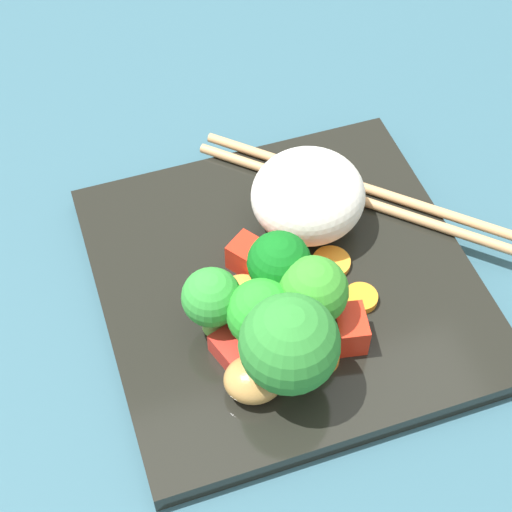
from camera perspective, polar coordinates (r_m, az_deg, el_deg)
name	(u,v)px	position (r cm, az deg, el deg)	size (l,w,h in cm)	color
ground_plane	(285,298)	(55.77, 2.06, -2.93)	(110.00, 110.00, 2.00)	#2E5462
square_plate	(286,283)	(54.36, 2.11, -1.88)	(24.16, 24.16, 1.48)	black
rice_mound	(308,196)	(54.69, 3.66, 4.24)	(7.56, 7.74, 5.47)	white
broccoli_floret_0	(278,267)	(49.32, 1.58, -0.77)	(3.93, 3.93, 6.37)	#75B05A
broccoli_floret_1	(262,315)	(48.01, 0.41, -4.15)	(4.23, 4.23, 5.69)	#62A442
broccoli_floret_2	(289,345)	(45.91, 2.35, -6.23)	(5.80, 5.80, 7.22)	#5B9E46
broccoli_floret_3	(315,292)	(48.27, 4.13, -2.56)	(4.27, 4.27, 6.32)	#59A141
broccoli_floret_4	(212,299)	(48.85, -3.10, -3.05)	(3.66, 3.66, 5.28)	#75BD4F
carrot_slice_0	(286,274)	(53.46, 2.14, -1.26)	(3.10, 3.10, 0.67)	orange
carrot_slice_1	(361,298)	(52.81, 7.34, -2.93)	(2.19, 2.19, 0.52)	orange
carrot_slice_2	(242,294)	(52.40, -0.96, -2.69)	(2.66, 2.66, 0.77)	orange
carrot_slice_3	(316,360)	(50.03, 4.21, -7.30)	(2.00, 2.00, 0.47)	orange
carrot_slice_4	(333,266)	(54.20, 5.40, -0.70)	(2.58, 2.58, 0.43)	orange
pepper_chunk_0	(251,257)	(53.36, -0.37, -0.09)	(2.69, 2.06, 2.08)	red
pepper_chunk_1	(350,329)	(50.35, 6.62, -5.10)	(2.58, 1.85, 2.28)	red
pepper_chunk_2	(318,284)	(52.59, 4.36, -1.94)	(2.42, 2.35, 1.50)	red
pepper_chunk_3	(233,350)	(49.66, -1.65, -6.59)	(2.65, 1.87, 1.55)	red
chicken_piece_4	(254,379)	(48.20, -0.18, -8.64)	(3.54, 3.12, 2.29)	#B88646
chopstick_pair	(356,192)	(58.48, 7.02, 4.48)	(18.96, 17.64, 0.69)	tan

